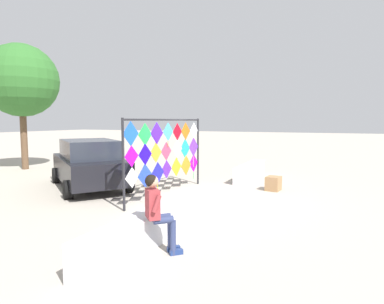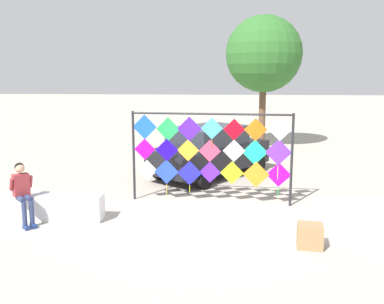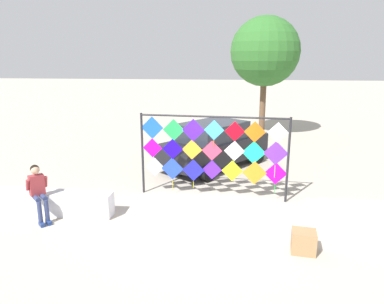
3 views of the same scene
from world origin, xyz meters
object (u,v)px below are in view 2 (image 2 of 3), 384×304
object	(u,v)px
cardboard_box_large	(310,236)
parked_car	(210,151)
seated_vendor	(23,189)
tree_palm_like	(263,55)
kite_display_rack	(211,148)

from	to	relation	value
cardboard_box_large	parked_car	bearing A→B (deg)	110.09
seated_vendor	cardboard_box_large	distance (m)	6.52
parked_car	tree_palm_like	size ratio (longest dim) A/B	0.77
seated_vendor	parked_car	bearing A→B (deg)	51.65
kite_display_rack	seated_vendor	world-z (taller)	kite_display_rack
parked_car	seated_vendor	bearing A→B (deg)	-128.35
parked_car	tree_palm_like	distance (m)	7.51
tree_palm_like	cardboard_box_large	bearing A→B (deg)	-89.84
kite_display_rack	cardboard_box_large	world-z (taller)	kite_display_rack
cardboard_box_large	tree_palm_like	size ratio (longest dim) A/B	0.08
cardboard_box_large	tree_palm_like	xyz separation A→B (m)	(-0.03, 12.44, 4.09)
seated_vendor	cardboard_box_large	bearing A→B (deg)	-7.64
tree_palm_like	seated_vendor	bearing A→B (deg)	-118.92
seated_vendor	parked_car	size ratio (longest dim) A/B	0.31
kite_display_rack	parked_car	distance (m)	3.21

